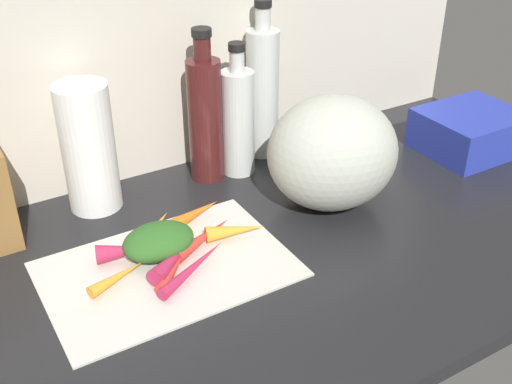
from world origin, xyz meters
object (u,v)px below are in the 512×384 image
at_px(carrot_3, 166,237).
at_px(bottle_2, 263,91).
at_px(cutting_board, 168,268).
at_px(carrot_7, 194,267).
at_px(carrot_5, 126,251).
at_px(carrot_4, 118,276).
at_px(carrot_1, 156,227).
at_px(carrot_10, 171,261).
at_px(carrot_8, 191,215).
at_px(paper_towel_roll, 89,148).
at_px(carrot_6, 174,233).
at_px(carrot_0, 235,230).
at_px(carrot_9, 203,237).
at_px(carrot_2, 176,268).
at_px(winter_squash, 332,152).
at_px(bottle_0, 205,117).
at_px(dish_rack, 470,131).
at_px(bottle_1, 238,120).

height_order(carrot_3, bottle_2, bottle_2).
height_order(cutting_board, carrot_7, carrot_7).
bearing_deg(carrot_5, carrot_4, -123.02).
bearing_deg(carrot_3, carrot_4, -152.71).
relative_size(carrot_1, carrot_4, 0.90).
relative_size(carrot_3, carrot_5, 0.96).
xyz_separation_m(carrot_4, carrot_10, (0.09, -0.02, 0.01)).
xyz_separation_m(carrot_1, carrot_5, (-0.08, -0.05, 0.01)).
distance_m(carrot_1, carrot_8, 0.07).
xyz_separation_m(carrot_3, carrot_8, (0.07, 0.04, 0.00)).
xyz_separation_m(cutting_board, paper_towel_roll, (-0.04, 0.28, 0.13)).
bearing_deg(carrot_6, carrot_10, -117.27).
bearing_deg(carrot_6, carrot_0, -25.46).
bearing_deg(carrot_1, carrot_9, -54.52).
bearing_deg(carrot_4, carrot_10, -9.67).
distance_m(carrot_8, carrot_9, 0.08).
distance_m(cutting_board, carrot_1, 0.12).
distance_m(carrot_5, paper_towel_roll, 0.24).
bearing_deg(paper_towel_roll, carrot_6, -68.91).
height_order(carrot_0, carrot_1, carrot_0).
bearing_deg(carrot_10, carrot_2, -76.83).
bearing_deg(carrot_2, carrot_10, 103.17).
bearing_deg(winter_squash, carrot_2, -170.28).
xyz_separation_m(winter_squash, bottle_0, (-0.17, 0.23, 0.03)).
relative_size(carrot_9, bottle_0, 0.45).
xyz_separation_m(paper_towel_roll, bottle_2, (0.42, 0.03, 0.02)).
bearing_deg(carrot_2, carrot_5, 125.78).
height_order(carrot_1, carrot_9, carrot_9).
relative_size(carrot_5, carrot_8, 0.74).
relative_size(cutting_board, carrot_5, 4.07).
relative_size(cutting_board, dish_rack, 1.89).
xyz_separation_m(carrot_3, carrot_7, (0.01, -0.10, -0.00)).
height_order(cutting_board, carrot_6, carrot_6).
bearing_deg(carrot_1, cutting_board, -103.71).
height_order(carrot_4, carrot_9, carrot_9).
height_order(winter_squash, bottle_1, bottle_1).
relative_size(carrot_3, winter_squash, 0.37).
bearing_deg(carrot_9, carrot_5, 168.42).
bearing_deg(carrot_6, paper_towel_roll, 111.09).
bearing_deg(carrot_7, carrot_6, 84.11).
relative_size(carrot_0, carrot_4, 0.97).
distance_m(carrot_5, carrot_9, 0.14).
xyz_separation_m(carrot_1, carrot_7, (0.01, -0.15, 0.00)).
bearing_deg(dish_rack, bottle_2, 150.90).
height_order(carrot_1, bottle_1, bottle_1).
relative_size(carrot_1, carrot_6, 0.84).
bearing_deg(carrot_0, dish_rack, 4.04).
distance_m(carrot_0, bottle_1, 0.29).
distance_m(carrot_10, paper_towel_roll, 0.31).
bearing_deg(carrot_8, carrot_9, -98.90).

